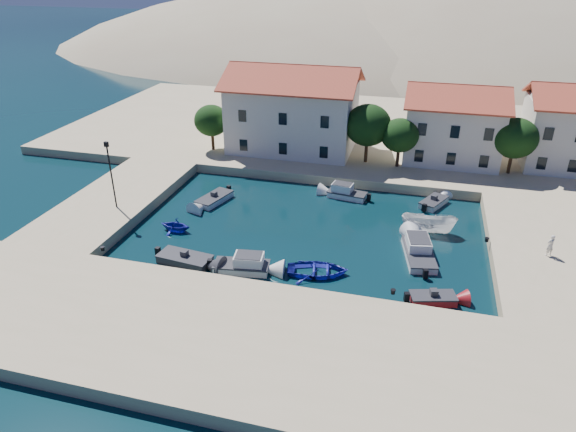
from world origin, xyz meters
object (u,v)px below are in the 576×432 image
at_px(building_mid, 454,122).
at_px(lamppost, 110,169).
at_px(building_right, 572,126).
at_px(pedestrian, 550,245).
at_px(cabin_cruiser_south, 242,265).
at_px(cabin_cruiser_east, 419,252).
at_px(boat_east, 428,232).
at_px(building_left, 293,107).
at_px(rowboat_south, 318,274).

relative_size(building_mid, lamppost, 1.69).
bearing_deg(building_right, pedestrian, -103.18).
relative_size(building_mid, cabin_cruiser_south, 2.38).
relative_size(building_right, pedestrian, 5.32).
bearing_deg(building_right, lamppost, -152.07).
relative_size(building_mid, pedestrian, 5.91).
relative_size(cabin_cruiser_east, boat_east, 1.17).
distance_m(building_mid, building_right, 12.04).
distance_m(building_left, building_right, 30.07).
xyz_separation_m(cabin_cruiser_east, boat_east, (0.63, 4.56, -0.48)).
bearing_deg(rowboat_south, cabin_cruiser_south, 88.94).
distance_m(cabin_cruiser_south, boat_east, 16.87).
height_order(building_left, cabin_cruiser_south, building_left).
xyz_separation_m(cabin_cruiser_south, rowboat_south, (5.70, 1.05, -0.48)).
bearing_deg(building_left, cabin_cruiser_south, -84.30).
distance_m(building_right, cabin_cruiser_east, 27.00).
relative_size(lamppost, cabin_cruiser_east, 1.14).
bearing_deg(rowboat_south, lamppost, 65.41).
relative_size(building_mid, building_right, 1.11).
bearing_deg(boat_east, cabin_cruiser_south, 127.03).
distance_m(rowboat_south, boat_east, 11.92).
height_order(cabin_cruiser_east, pedestrian, pedestrian).
bearing_deg(lamppost, boat_east, 8.87).
relative_size(building_left, pedestrian, 8.27).
height_order(building_mid, lamppost, building_mid).
distance_m(cabin_cruiser_east, pedestrian, 9.70).
xyz_separation_m(lamppost, pedestrian, (36.56, 0.92, -2.86)).
bearing_deg(rowboat_south, boat_east, -52.96).
bearing_deg(lamppost, rowboat_south, -13.12).
relative_size(lamppost, boat_east, 1.33).
height_order(building_left, rowboat_south, building_left).
xyz_separation_m(building_right, boat_east, (-13.84, -17.68, -5.47)).
height_order(building_mid, pedestrian, building_mid).
bearing_deg(pedestrian, building_right, -136.85).
bearing_deg(building_mid, building_left, -176.82).
relative_size(rowboat_south, pedestrian, 2.59).
xyz_separation_m(cabin_cruiser_south, boat_east, (13.60, 9.98, -0.48)).
bearing_deg(building_right, cabin_cruiser_south, -134.77).
bearing_deg(cabin_cruiser_south, pedestrian, 8.14).
xyz_separation_m(lamppost, cabin_cruiser_east, (27.04, -0.24, -4.28)).
bearing_deg(building_mid, rowboat_south, -110.81).
height_order(building_mid, building_right, building_right).
height_order(building_right, rowboat_south, building_right).
relative_size(building_right, lamppost, 1.52).
height_order(lamppost, boat_east, lamppost).
bearing_deg(building_mid, building_right, 4.76).
height_order(building_mid, cabin_cruiser_east, building_mid).
relative_size(building_left, lamppost, 2.36).
distance_m(cabin_cruiser_south, cabin_cruiser_east, 14.06).
relative_size(building_mid, cabin_cruiser_east, 1.92).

